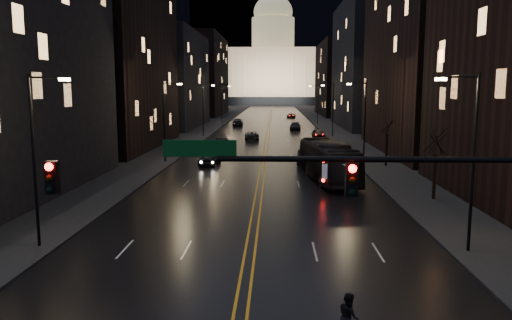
# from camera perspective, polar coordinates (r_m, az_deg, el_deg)

# --- Properties ---
(road) EXTENTS (20.00, 320.00, 0.02)m
(road) POSITION_cam_1_polar(r_m,az_deg,el_deg) (144.84, 1.69, 4.95)
(road) COLOR black
(road) RESTS_ON ground
(sidewalk_left) EXTENTS (8.00, 320.00, 0.16)m
(sidewalk_left) POSITION_cam_1_polar(r_m,az_deg,el_deg) (145.63, -3.85, 4.98)
(sidewalk_left) COLOR black
(sidewalk_left) RESTS_ON ground
(sidewalk_right) EXTENTS (8.00, 320.00, 0.16)m
(sidewalk_right) POSITION_cam_1_polar(r_m,az_deg,el_deg) (145.39, 7.24, 4.93)
(sidewalk_right) COLOR black
(sidewalk_right) RESTS_ON ground
(center_line) EXTENTS (0.62, 320.00, 0.01)m
(center_line) POSITION_cam_1_polar(r_m,az_deg,el_deg) (144.84, 1.69, 4.96)
(center_line) COLOR orange
(center_line) RESTS_ON road
(building_left_mid) EXTENTS (12.00, 30.00, 28.00)m
(building_left_mid) POSITION_cam_1_polar(r_m,az_deg,el_deg) (72.34, -16.12, 12.45)
(building_left_mid) COLOR black
(building_left_mid) RESTS_ON ground
(building_left_far) EXTENTS (12.00, 34.00, 20.00)m
(building_left_far) POSITION_cam_1_polar(r_m,az_deg,el_deg) (108.91, -9.73, 9.02)
(building_left_far) COLOR black
(building_left_far) RESTS_ON ground
(building_left_dist) EXTENTS (12.00, 40.00, 24.00)m
(building_left_dist) POSITION_cam_1_polar(r_m,az_deg,el_deg) (156.23, -6.09, 9.55)
(building_left_dist) COLOR black
(building_left_dist) RESTS_ON ground
(building_right_tall) EXTENTS (12.00, 30.00, 38.00)m
(building_right_tall) POSITION_cam_1_polar(r_m,az_deg,el_deg) (68.40, 19.82, 16.78)
(building_right_tall) COLOR black
(building_right_tall) RESTS_ON ground
(building_right_mid) EXTENTS (12.00, 34.00, 26.00)m
(building_right_mid) POSITION_cam_1_polar(r_m,az_deg,el_deg) (108.52, 12.89, 10.52)
(building_right_mid) COLOR black
(building_right_mid) RESTS_ON ground
(building_right_dist) EXTENTS (12.00, 40.00, 22.00)m
(building_right_dist) POSITION_cam_1_polar(r_m,az_deg,el_deg) (155.88, 9.58, 9.11)
(building_right_dist) COLOR black
(building_right_dist) RESTS_ON ground
(mountain_ridge) EXTENTS (520.00, 60.00, 130.00)m
(mountain_ridge) POSITION_cam_1_polar(r_m,az_deg,el_deg) (400.54, 8.03, 16.29)
(mountain_ridge) COLOR black
(mountain_ridge) RESTS_ON ground
(capitol) EXTENTS (90.00, 50.00, 58.50)m
(capitol) POSITION_cam_1_polar(r_m,az_deg,el_deg) (264.75, 1.94, 10.14)
(capitol) COLOR black
(capitol) RESTS_ON ground
(traffic_signal) EXTENTS (17.29, 0.45, 7.00)m
(traffic_signal) POSITION_cam_1_polar(r_m,az_deg,el_deg) (15.65, 19.56, -3.95)
(traffic_signal) COLOR black
(traffic_signal) RESTS_ON ground
(streetlamp_right_near) EXTENTS (2.13, 0.25, 9.00)m
(streetlamp_right_near) POSITION_cam_1_polar(r_m,az_deg,el_deg) (26.59, 23.28, 0.66)
(streetlamp_right_near) COLOR black
(streetlamp_right_near) RESTS_ON ground
(streetlamp_left_near) EXTENTS (2.13, 0.25, 9.00)m
(streetlamp_left_near) POSITION_cam_1_polar(r_m,az_deg,el_deg) (27.57, -23.74, 0.88)
(streetlamp_left_near) COLOR black
(streetlamp_left_near) RESTS_ON ground
(streetlamp_right_mid) EXTENTS (2.13, 0.25, 9.00)m
(streetlamp_right_mid) POSITION_cam_1_polar(r_m,az_deg,el_deg) (55.53, 12.15, 4.75)
(streetlamp_right_mid) COLOR black
(streetlamp_right_mid) RESTS_ON ground
(streetlamp_left_mid) EXTENTS (2.13, 0.25, 9.00)m
(streetlamp_left_mid) POSITION_cam_1_polar(r_m,az_deg,el_deg) (56.00, -10.29, 4.83)
(streetlamp_left_mid) COLOR black
(streetlamp_left_mid) RESTS_ON ground
(streetlamp_right_far) EXTENTS (2.13, 0.25, 9.00)m
(streetlamp_right_far) POSITION_cam_1_polar(r_m,az_deg,el_deg) (85.20, 8.68, 5.99)
(streetlamp_right_far) COLOR black
(streetlamp_right_far) RESTS_ON ground
(streetlamp_left_far) EXTENTS (2.13, 0.25, 9.00)m
(streetlamp_left_far) POSITION_cam_1_polar(r_m,az_deg,el_deg) (85.51, -5.96, 6.04)
(streetlamp_left_far) COLOR black
(streetlamp_left_far) RESTS_ON ground
(streetlamp_right_dist) EXTENTS (2.13, 0.25, 9.00)m
(streetlamp_right_dist) POSITION_cam_1_polar(r_m,az_deg,el_deg) (115.04, 7.00, 6.58)
(streetlamp_right_dist) COLOR black
(streetlamp_right_dist) RESTS_ON ground
(streetlamp_left_dist) EXTENTS (2.13, 0.25, 9.00)m
(streetlamp_left_dist) POSITION_cam_1_polar(r_m,az_deg,el_deg) (115.27, -3.85, 6.62)
(streetlamp_left_dist) COLOR black
(streetlamp_left_dist) RESTS_ON ground
(tree_right_mid) EXTENTS (2.40, 2.40, 6.65)m
(tree_right_mid) POSITION_cam_1_polar(r_m,az_deg,el_deg) (38.63, 19.92, 2.16)
(tree_right_mid) COLOR black
(tree_right_mid) RESTS_ON ground
(tree_right_far) EXTENTS (2.40, 2.40, 6.65)m
(tree_right_far) POSITION_cam_1_polar(r_m,az_deg,el_deg) (54.03, 14.79, 3.98)
(tree_right_far) COLOR black
(tree_right_far) RESTS_ON ground
(bus) EXTENTS (4.57, 12.85, 3.50)m
(bus) POSITION_cam_1_polar(r_m,az_deg,el_deg) (45.37, 8.23, -0.13)
(bus) COLOR black
(bus) RESTS_ON ground
(oncoming_car_a) EXTENTS (2.27, 4.58, 1.50)m
(oncoming_car_a) POSITION_cam_1_polar(r_m,az_deg,el_deg) (53.66, -5.33, 0.13)
(oncoming_car_a) COLOR black
(oncoming_car_a) RESTS_ON ground
(oncoming_car_b) EXTENTS (1.71, 4.27, 1.38)m
(oncoming_car_b) POSITION_cam_1_polar(r_m,az_deg,el_deg) (69.65, -3.93, 1.96)
(oncoming_car_b) COLOR black
(oncoming_car_b) RESTS_ON ground
(oncoming_car_c) EXTENTS (2.53, 4.99, 1.35)m
(oncoming_car_c) POSITION_cam_1_polar(r_m,az_deg,el_deg) (80.82, -0.48, 2.83)
(oncoming_car_c) COLOR black
(oncoming_car_c) RESTS_ON ground
(oncoming_car_d) EXTENTS (2.79, 5.80, 1.63)m
(oncoming_car_d) POSITION_cam_1_polar(r_m,az_deg,el_deg) (110.45, -2.12, 4.35)
(oncoming_car_d) COLOR black
(oncoming_car_d) RESTS_ON ground
(receding_car_a) EXTENTS (2.11, 4.93, 1.58)m
(receding_car_a) POSITION_cam_1_polar(r_m,az_deg,el_deg) (54.91, 5.67, 0.35)
(receding_car_a) COLOR black
(receding_car_a) RESTS_ON ground
(receding_car_b) EXTENTS (2.15, 4.56, 1.51)m
(receding_car_b) POSITION_cam_1_polar(r_m,az_deg,el_deg) (84.07, 7.14, 3.03)
(receding_car_b) COLOR black
(receding_car_b) RESTS_ON ground
(receding_car_c) EXTENTS (2.45, 5.42, 1.54)m
(receding_car_c) POSITION_cam_1_polar(r_m,az_deg,el_deg) (98.96, 4.51, 3.85)
(receding_car_c) COLOR black
(receding_car_c) RESTS_ON ground
(receding_car_d) EXTENTS (2.73, 4.84, 1.28)m
(receding_car_d) POSITION_cam_1_polar(r_m,az_deg,el_deg) (139.93, 4.04, 5.08)
(receding_car_d) COLOR black
(receding_car_d) RESTS_ON ground
(pedestrian_b) EXTENTS (0.57, 0.85, 1.61)m
(pedestrian_b) POSITION_cam_1_polar(r_m,az_deg,el_deg) (17.55, 10.55, -17.12)
(pedestrian_b) COLOR black
(pedestrian_b) RESTS_ON ground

